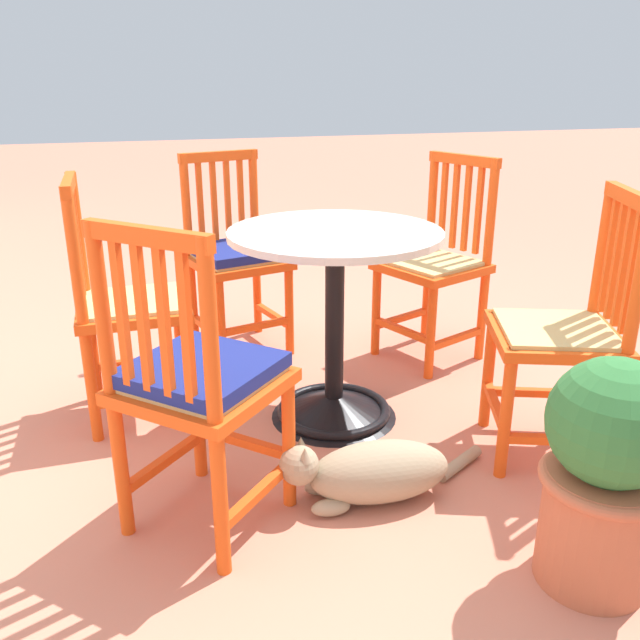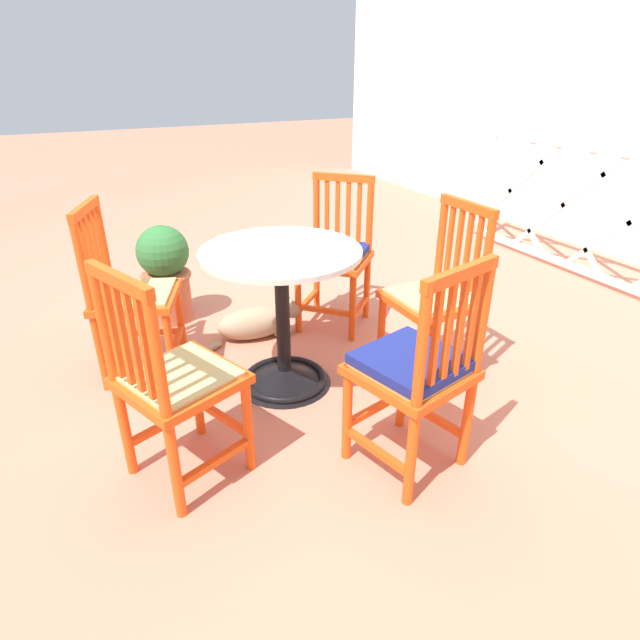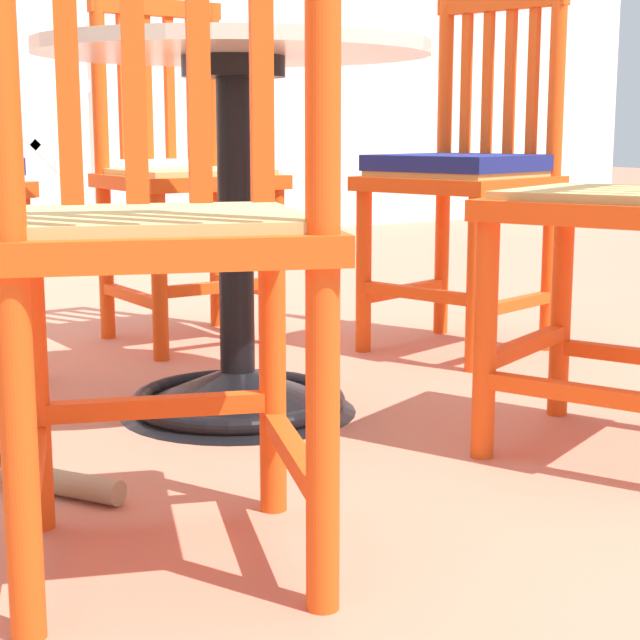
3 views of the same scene
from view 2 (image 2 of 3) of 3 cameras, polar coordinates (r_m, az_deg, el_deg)
ground_plane at (r=2.88m, az=-4.82°, el=-5.49°), size 24.00×24.00×0.00m
lattice_fence_panel at (r=4.43m, az=27.66°, el=10.20°), size 2.60×0.06×1.01m
cafe_table at (r=2.63m, az=-4.03°, el=-1.58°), size 0.76×0.76×0.73m
orange_chair_by_planter at (r=2.05m, az=10.28°, el=-5.47°), size 0.49×0.49×0.91m
orange_chair_facing_out at (r=2.71m, az=12.37°, el=2.26°), size 0.40×0.40×0.91m
orange_chair_at_corner at (r=3.21m, az=1.64°, el=6.89°), size 0.57×0.57×0.91m
orange_chair_near_fence at (r=2.84m, az=-19.85°, el=2.37°), size 0.52×0.52×0.91m
orange_chair_tucked_in at (r=2.04m, az=-15.56°, el=-6.62°), size 0.52×0.52×0.91m
tabby_cat at (r=3.19m, az=-6.54°, el=-0.23°), size 0.26×0.74×0.23m
terracotta_planter at (r=3.44m, az=-16.43°, el=5.09°), size 0.32×0.32×0.62m
pet_water_bowl at (r=4.26m, az=-0.10°, el=5.86°), size 0.17×0.17×0.05m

